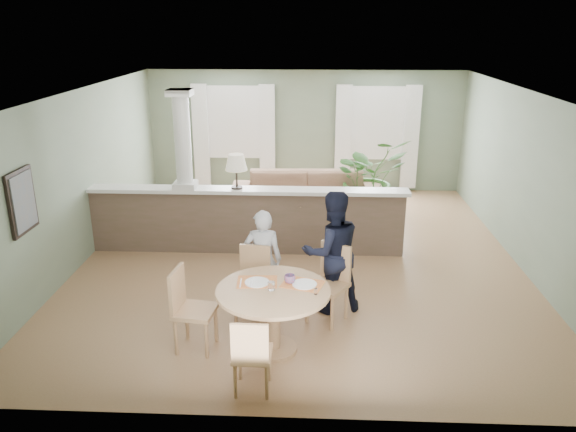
{
  "coord_description": "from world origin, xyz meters",
  "views": [
    {
      "loc": [
        0.19,
        -8.56,
        3.7
      ],
      "look_at": [
        -0.16,
        -1.0,
        1.06
      ],
      "focal_mm": 35.0,
      "sensor_mm": 36.0,
      "label": 1
    }
  ],
  "objects_px": {
    "dining_table": "(274,302)",
    "man_person": "(332,252)",
    "child_person": "(263,260)",
    "sofa": "(307,196)",
    "chair_far_man": "(331,279)",
    "houseplant": "(369,177)",
    "chair_near": "(251,353)",
    "chair_side": "(188,306)",
    "chair_far_boy": "(253,279)"
  },
  "relations": [
    {
      "from": "houseplant",
      "to": "chair_far_man",
      "type": "relative_size",
      "value": 1.57
    },
    {
      "from": "dining_table",
      "to": "chair_far_man",
      "type": "height_order",
      "value": "chair_far_man"
    },
    {
      "from": "houseplant",
      "to": "chair_near",
      "type": "relative_size",
      "value": 1.79
    },
    {
      "from": "sofa",
      "to": "dining_table",
      "type": "bearing_deg",
      "value": -96.01
    },
    {
      "from": "chair_far_man",
      "to": "chair_near",
      "type": "bearing_deg",
      "value": -85.78
    },
    {
      "from": "sofa",
      "to": "chair_side",
      "type": "distance_m",
      "value": 4.96
    },
    {
      "from": "houseplant",
      "to": "chair_near",
      "type": "distance_m",
      "value": 6.07
    },
    {
      "from": "houseplant",
      "to": "dining_table",
      "type": "height_order",
      "value": "houseplant"
    },
    {
      "from": "dining_table",
      "to": "man_person",
      "type": "relative_size",
      "value": 0.79
    },
    {
      "from": "sofa",
      "to": "child_person",
      "type": "xyz_separation_m",
      "value": [
        -0.54,
        -3.74,
        0.26
      ]
    },
    {
      "from": "sofa",
      "to": "child_person",
      "type": "relative_size",
      "value": 2.14
    },
    {
      "from": "chair_far_man",
      "to": "man_person",
      "type": "distance_m",
      "value": 0.38
    },
    {
      "from": "houseplant",
      "to": "chair_near",
      "type": "xyz_separation_m",
      "value": [
        -1.71,
        -5.82,
        -0.3
      ]
    },
    {
      "from": "chair_near",
      "to": "chair_far_boy",
      "type": "bearing_deg",
      "value": -83.57
    },
    {
      "from": "dining_table",
      "to": "chair_near",
      "type": "xyz_separation_m",
      "value": [
        -0.17,
        -0.84,
        -0.15
      ]
    },
    {
      "from": "sofa",
      "to": "dining_table",
      "type": "distance_m",
      "value": 4.81
    },
    {
      "from": "chair_side",
      "to": "dining_table",
      "type": "bearing_deg",
      "value": -82.96
    },
    {
      "from": "chair_near",
      "to": "child_person",
      "type": "relative_size",
      "value": 0.64
    },
    {
      "from": "chair_far_man",
      "to": "chair_near",
      "type": "height_order",
      "value": "chair_far_man"
    },
    {
      "from": "chair_side",
      "to": "man_person",
      "type": "relative_size",
      "value": 0.61
    },
    {
      "from": "chair_far_boy",
      "to": "chair_side",
      "type": "distance_m",
      "value": 1.06
    },
    {
      "from": "chair_far_boy",
      "to": "chair_far_man",
      "type": "xyz_separation_m",
      "value": [
        1.01,
        -0.04,
        0.03
      ]
    },
    {
      "from": "sofa",
      "to": "houseplant",
      "type": "relative_size",
      "value": 1.88
    },
    {
      "from": "chair_far_boy",
      "to": "child_person",
      "type": "distance_m",
      "value": 0.31
    },
    {
      "from": "houseplant",
      "to": "chair_far_boy",
      "type": "bearing_deg",
      "value": -114.25
    },
    {
      "from": "chair_far_man",
      "to": "child_person",
      "type": "relative_size",
      "value": 0.73
    },
    {
      "from": "dining_table",
      "to": "man_person",
      "type": "height_order",
      "value": "man_person"
    },
    {
      "from": "houseplant",
      "to": "dining_table",
      "type": "xyz_separation_m",
      "value": [
        -1.53,
        -4.97,
        -0.16
      ]
    },
    {
      "from": "sofa",
      "to": "child_person",
      "type": "distance_m",
      "value": 3.78
    },
    {
      "from": "sofa",
      "to": "houseplant",
      "type": "distance_m",
      "value": 1.28
    },
    {
      "from": "chair_far_boy",
      "to": "sofa",
      "type": "bearing_deg",
      "value": 90.15
    },
    {
      "from": "dining_table",
      "to": "child_person",
      "type": "relative_size",
      "value": 0.95
    },
    {
      "from": "man_person",
      "to": "houseplant",
      "type": "bearing_deg",
      "value": -119.75
    },
    {
      "from": "child_person",
      "to": "chair_far_boy",
      "type": "bearing_deg",
      "value": 62.99
    },
    {
      "from": "dining_table",
      "to": "chair_far_man",
      "type": "distance_m",
      "value": 1.04
    },
    {
      "from": "chair_far_boy",
      "to": "chair_near",
      "type": "height_order",
      "value": "chair_far_boy"
    },
    {
      "from": "child_person",
      "to": "man_person",
      "type": "height_order",
      "value": "man_person"
    },
    {
      "from": "chair_near",
      "to": "child_person",
      "type": "distance_m",
      "value": 1.91
    },
    {
      "from": "chair_far_boy",
      "to": "chair_far_man",
      "type": "height_order",
      "value": "chair_far_man"
    },
    {
      "from": "chair_near",
      "to": "man_person",
      "type": "relative_size",
      "value": 0.53
    },
    {
      "from": "dining_table",
      "to": "man_person",
      "type": "distance_m",
      "value": 1.27
    },
    {
      "from": "sofa",
      "to": "chair_far_man",
      "type": "relative_size",
      "value": 2.95
    },
    {
      "from": "chair_far_man",
      "to": "child_person",
      "type": "distance_m",
      "value": 0.94
    },
    {
      "from": "sofa",
      "to": "chair_side",
      "type": "height_order",
      "value": "chair_side"
    },
    {
      "from": "chair_side",
      "to": "man_person",
      "type": "xyz_separation_m",
      "value": [
        1.7,
        1.04,
        0.28
      ]
    },
    {
      "from": "chair_near",
      "to": "chair_side",
      "type": "distance_m",
      "value": 1.19
    },
    {
      "from": "child_person",
      "to": "chair_far_man",
      "type": "bearing_deg",
      "value": 162.87
    },
    {
      "from": "chair_far_man",
      "to": "sofa",
      "type": "bearing_deg",
      "value": 126.81
    },
    {
      "from": "houseplant",
      "to": "chair_far_boy",
      "type": "height_order",
      "value": "houseplant"
    },
    {
      "from": "sofa",
      "to": "man_person",
      "type": "xyz_separation_m",
      "value": [
        0.38,
        -3.75,
        0.4
      ]
    }
  ]
}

